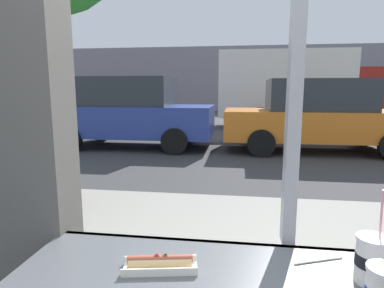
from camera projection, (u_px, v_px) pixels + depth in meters
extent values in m
plane|color=#38383A|center=(245.00, 145.00, 9.21)|extent=(60.00, 60.00, 0.00)
cube|color=gray|center=(258.00, 254.00, 2.95)|extent=(16.00, 2.80, 0.15)
cube|color=#35373A|center=(289.00, 249.00, 1.27)|extent=(1.89, 0.02, 0.02)
cube|color=#56544F|center=(21.00, 113.00, 1.39)|extent=(0.40, 0.20, 2.90)
cube|color=#9E9EA3|center=(296.00, 61.00, 1.20)|extent=(0.05, 0.08, 1.41)
cube|color=gray|center=(242.00, 79.00, 23.76)|extent=(28.00, 1.20, 4.58)
cylinder|color=white|center=(372.00, 262.00, 1.02)|extent=(0.10, 0.10, 0.14)
cylinder|color=black|center=(372.00, 260.00, 1.02)|extent=(0.10, 0.10, 0.04)
cylinder|color=black|center=(374.00, 242.00, 1.01)|extent=(0.09, 0.09, 0.01)
cylinder|color=white|center=(374.00, 239.00, 1.01)|extent=(0.10, 0.10, 0.01)
cylinder|color=pink|center=(381.00, 220.00, 0.99)|extent=(0.02, 0.02, 0.20)
cube|color=silver|center=(160.00, 269.00, 1.11)|extent=(0.26, 0.13, 0.01)
cube|color=silver|center=(159.00, 272.00, 1.06)|extent=(0.25, 0.05, 0.03)
cube|color=silver|center=(161.00, 259.00, 1.15)|extent=(0.25, 0.05, 0.03)
cylinder|color=#DBB77A|center=(160.00, 262.00, 1.10)|extent=(0.22, 0.08, 0.04)
cylinder|color=#9E4733|center=(160.00, 259.00, 1.10)|extent=(0.22, 0.07, 0.03)
cube|color=#337A2D|center=(166.00, 256.00, 1.10)|extent=(0.01, 0.01, 0.01)
cube|color=red|center=(156.00, 256.00, 1.10)|extent=(0.01, 0.01, 0.01)
cube|color=red|center=(158.00, 256.00, 1.10)|extent=(0.01, 0.01, 0.01)
cube|color=red|center=(165.00, 256.00, 1.10)|extent=(0.02, 0.01, 0.01)
cylinder|color=white|center=(319.00, 261.00, 1.16)|extent=(0.18, 0.08, 0.01)
cube|color=#283D93|center=(132.00, 120.00, 8.83)|extent=(4.33, 1.88, 0.80)
cube|color=#282D33|center=(129.00, 91.00, 8.71)|extent=(2.25, 1.66, 0.75)
cylinder|color=black|center=(187.00, 131.00, 9.63)|extent=(0.64, 0.18, 0.64)
cylinder|color=black|center=(174.00, 141.00, 7.79)|extent=(0.64, 0.18, 0.64)
cylinder|color=black|center=(100.00, 130.00, 10.00)|extent=(0.64, 0.18, 0.64)
cylinder|color=black|center=(69.00, 139.00, 8.16)|extent=(0.64, 0.18, 0.64)
cube|color=orange|center=(317.00, 125.00, 8.17)|extent=(4.60, 1.85, 0.72)
cube|color=#282D33|center=(317.00, 95.00, 8.06)|extent=(2.39, 1.63, 0.76)
cylinder|color=black|center=(363.00, 135.00, 8.94)|extent=(0.64, 0.18, 0.64)
cylinder|color=black|center=(257.00, 133.00, 9.33)|extent=(0.64, 0.18, 0.64)
cylinder|color=black|center=(261.00, 143.00, 7.53)|extent=(0.64, 0.18, 0.64)
cube|color=silver|center=(283.00, 85.00, 13.07)|extent=(5.01, 2.20, 2.57)
cube|color=maroon|center=(370.00, 93.00, 12.67)|extent=(1.90, 2.10, 1.90)
cylinder|color=black|center=(358.00, 116.00, 13.85)|extent=(0.90, 0.24, 0.90)
cylinder|color=black|center=(379.00, 120.00, 11.80)|extent=(0.90, 0.24, 0.90)
cylinder|color=black|center=(257.00, 114.00, 14.48)|extent=(0.90, 0.24, 0.90)
cylinder|color=black|center=(260.00, 119.00, 12.34)|extent=(0.90, 0.24, 0.90)
cylinder|color=brown|center=(55.00, 112.00, 3.86)|extent=(0.31, 0.31, 2.26)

